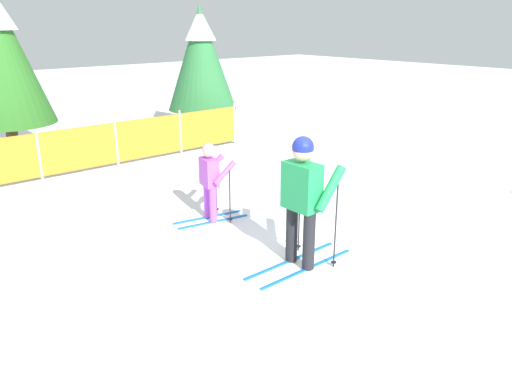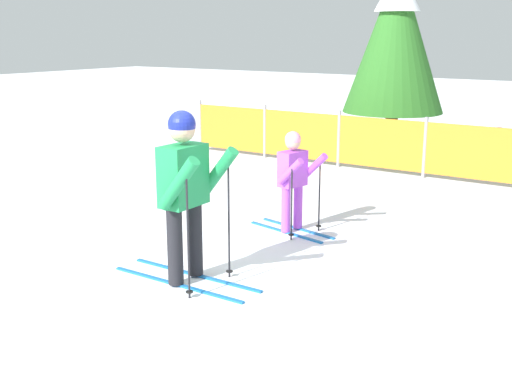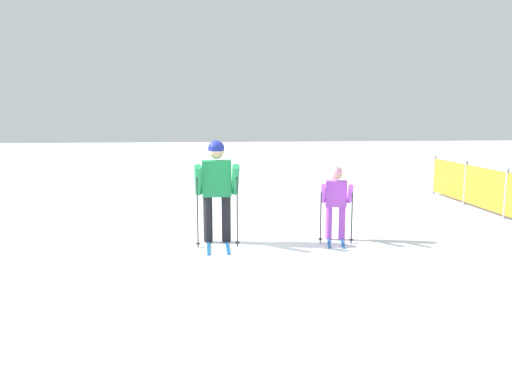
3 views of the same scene
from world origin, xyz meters
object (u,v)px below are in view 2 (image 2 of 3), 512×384
skier_adult (185,182)px  safety_fence (380,143)px  conifer_near (396,35)px  skier_child (294,174)px

skier_adult → safety_fence: size_ratio=0.21×
safety_fence → skier_adult: bearing=-85.1°
skier_adult → conifer_near: bearing=98.1°
skier_adult → safety_fence: bearing=94.5°
safety_fence → conifer_near: 2.91m
skier_child → skier_adult: bearing=-79.1°
skier_adult → conifer_near: conifer_near is taller
skier_child → conifer_near: bearing=113.0°
safety_fence → conifer_near: size_ratio=2.14×
skier_adult → conifer_near: 8.19m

